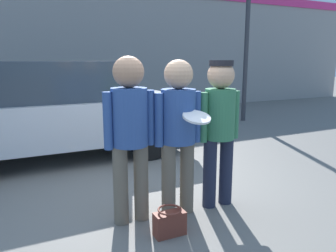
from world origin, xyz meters
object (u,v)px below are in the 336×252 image
at_px(handbag, 170,222).
at_px(person_middle_with_frisbee, 178,125).
at_px(parked_car_near, 57,109).
at_px(person_left, 130,126).
at_px(person_right, 219,121).

bearing_deg(handbag, person_middle_with_frisbee, 53.12).
bearing_deg(handbag, parked_car_near, 100.21).
relative_size(person_middle_with_frisbee, handbag, 5.48).
height_order(person_left, parked_car_near, person_left).
distance_m(person_left, parked_car_near, 2.80).
bearing_deg(person_middle_with_frisbee, handbag, -126.88).
xyz_separation_m(person_right, handbag, (-0.79, -0.37, -0.85)).
bearing_deg(parked_car_near, handbag, -79.79).
bearing_deg(person_middle_with_frisbee, person_left, 174.06).
bearing_deg(person_left, handbag, -61.90).
distance_m(person_left, person_right, 1.02).
xyz_separation_m(person_middle_with_frisbee, parked_car_near, (-0.86, 2.83, -0.16)).
height_order(person_left, person_middle_with_frisbee, person_left).
distance_m(person_left, person_middle_with_frisbee, 0.51).
height_order(person_right, parked_car_near, person_right).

